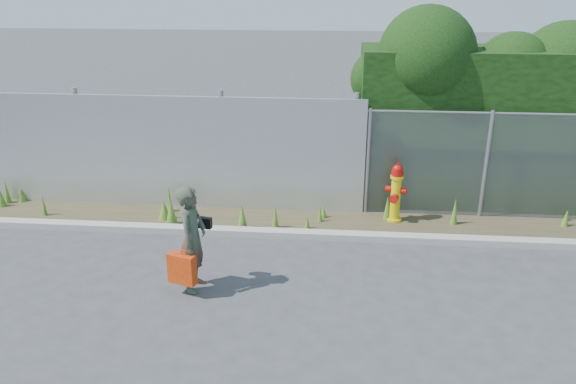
# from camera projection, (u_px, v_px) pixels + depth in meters

# --- Properties ---
(ground) EXTENTS (80.00, 80.00, 0.00)m
(ground) POSITION_uv_depth(u_px,v_px,m) (300.00, 292.00, 8.12)
(ground) COLOR #3B3B3D
(ground) RESTS_ON ground
(curb) EXTENTS (16.00, 0.22, 0.12)m
(curb) POSITION_uv_depth(u_px,v_px,m) (307.00, 234.00, 9.77)
(curb) COLOR #A09990
(curb) RESTS_ON ground
(weed_strip) EXTENTS (16.00, 1.23, 0.55)m
(weed_strip) POSITION_uv_depth(u_px,v_px,m) (256.00, 216.00, 10.39)
(weed_strip) COLOR #403825
(weed_strip) RESTS_ON ground
(corrugated_fence) EXTENTS (8.50, 0.21, 2.30)m
(corrugated_fence) POSITION_uv_depth(u_px,v_px,m) (143.00, 152.00, 10.78)
(corrugated_fence) COLOR #A9ACB0
(corrugated_fence) RESTS_ON ground
(chainlink_fence) EXTENTS (6.50, 0.07, 2.05)m
(chainlink_fence) POSITION_uv_depth(u_px,v_px,m) (545.00, 167.00, 10.18)
(chainlink_fence) COLOR gray
(chainlink_fence) RESTS_ON ground
(hedge) EXTENTS (7.51, 2.29, 3.93)m
(hedge) POSITION_uv_depth(u_px,v_px,m) (556.00, 98.00, 10.73)
(hedge) COLOR black
(hedge) RESTS_ON ground
(fire_hydrant) EXTENTS (0.38, 0.34, 1.14)m
(fire_hydrant) POSITION_uv_depth(u_px,v_px,m) (396.00, 194.00, 10.24)
(fire_hydrant) COLOR yellow
(fire_hydrant) RESTS_ON ground
(woman) EXTENTS (0.43, 0.61, 1.59)m
(woman) POSITION_uv_depth(u_px,v_px,m) (192.00, 239.00, 7.95)
(woman) COLOR #106947
(woman) RESTS_ON ground
(red_tote_bag) EXTENTS (0.40, 0.15, 0.53)m
(red_tote_bag) POSITION_uv_depth(u_px,v_px,m) (182.00, 269.00, 7.89)
(red_tote_bag) COLOR #B5270A
(black_shoulder_bag) EXTENTS (0.21, 0.09, 0.16)m
(black_shoulder_bag) POSITION_uv_depth(u_px,v_px,m) (204.00, 223.00, 8.13)
(black_shoulder_bag) COLOR black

